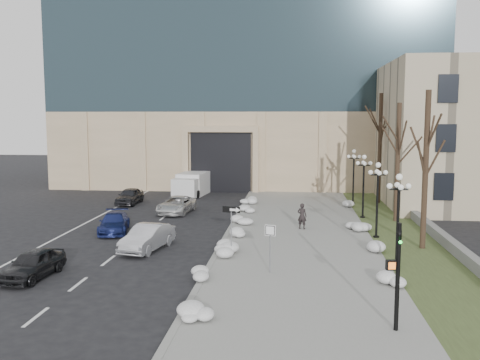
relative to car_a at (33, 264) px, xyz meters
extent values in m
plane|color=black|center=(8.98, -2.74, -0.67)|extent=(160.00, 160.00, 0.00)
cube|color=gray|center=(12.48, 11.26, -0.61)|extent=(9.00, 40.00, 0.12)
cube|color=gray|center=(7.98, 11.26, -0.60)|extent=(0.30, 40.00, 0.14)
cube|color=#3A4723|center=(18.98, 11.26, -0.62)|extent=(4.00, 40.00, 0.10)
cube|color=gray|center=(20.98, 13.26, -0.32)|extent=(0.50, 30.00, 0.70)
cube|color=tan|center=(6.98, 39.26, 3.33)|extent=(40.00, 20.00, 8.00)
cube|color=black|center=(4.98, 30.26, 2.33)|extent=(6.00, 2.50, 6.00)
cube|color=tan|center=(4.98, 28.86, 5.63)|extent=(7.50, 0.60, 0.60)
cube|color=tan|center=(1.48, 28.86, 2.33)|extent=(0.60, 0.60, 6.00)
cube|color=tan|center=(8.48, 28.86, 2.33)|extent=(0.60, 0.60, 6.00)
cube|color=black|center=(22.98, 16.26, 1.83)|extent=(1.40, 0.25, 2.00)
cube|color=black|center=(22.98, 16.26, 5.33)|extent=(1.40, 0.25, 2.00)
cube|color=black|center=(22.98, 16.26, 8.83)|extent=(1.40, 0.25, 2.00)
imported|color=black|center=(0.00, 0.00, 0.00)|extent=(1.95, 4.07, 1.34)
imported|color=#B7B9BF|center=(3.94, 5.63, 0.05)|extent=(2.42, 4.62, 1.45)
imported|color=navy|center=(0.49, 10.05, -0.04)|extent=(2.68, 4.65, 1.27)
imported|color=silver|center=(3.06, 17.29, -0.02)|extent=(2.65, 4.91, 1.31)
imported|color=#292A2E|center=(-1.92, 21.19, 0.02)|extent=(1.70, 4.09, 1.39)
imported|color=black|center=(12.74, 11.76, 0.31)|extent=(0.73, 0.60, 1.72)
cube|color=silver|center=(2.62, 28.12, 0.40)|extent=(2.98, 5.59, 2.14)
cube|color=silver|center=(2.23, 24.93, 0.29)|extent=(2.44, 1.97, 1.71)
cylinder|color=black|center=(1.20, 25.27, -0.30)|extent=(0.36, 0.78, 0.75)
cylinder|color=black|center=(3.32, 25.02, -0.30)|extent=(0.36, 0.78, 0.75)
cylinder|color=black|center=(1.75, 29.84, -0.30)|extent=(0.36, 0.78, 0.75)
cylinder|color=black|center=(3.88, 29.58, -0.30)|extent=(0.36, 0.78, 0.75)
cylinder|color=slate|center=(8.84, 4.65, 0.68)|extent=(0.06, 0.06, 2.70)
cube|color=black|center=(8.84, 4.65, 1.92)|extent=(0.97, 0.27, 0.33)
cube|color=white|center=(8.98, 4.58, 1.92)|extent=(0.46, 0.12, 0.12)
cone|color=white|center=(9.23, 4.52, 1.92)|extent=(0.29, 0.32, 0.27)
cylinder|color=slate|center=(11.05, 1.52, 0.53)|extent=(0.07, 0.07, 2.40)
cube|color=white|center=(11.05, 1.52, 1.51)|extent=(0.52, 0.17, 0.52)
cube|color=black|center=(11.05, 1.49, 1.51)|extent=(0.45, 0.12, 0.46)
cube|color=white|center=(11.04, 1.49, 1.51)|extent=(0.38, 0.11, 0.39)
cylinder|color=black|center=(15.73, -4.95, 1.30)|extent=(0.16, 0.16, 3.94)
cylinder|color=black|center=(15.73, -4.95, -0.62)|extent=(0.49, 0.49, 0.10)
imported|color=black|center=(15.73, -4.95, 2.58)|extent=(0.27, 0.90, 0.18)
sphere|color=#19E533|center=(15.75, -5.10, 2.63)|extent=(0.12, 0.12, 0.12)
cube|color=black|center=(15.48, -4.99, 1.79)|extent=(0.37, 0.24, 0.34)
cube|color=orange|center=(15.50, -5.09, 1.79)|extent=(0.25, 0.06, 0.25)
ellipsoid|color=white|center=(8.56, -4.76, -0.37)|extent=(1.10, 1.60, 0.36)
ellipsoid|color=white|center=(8.16, 0.30, -0.37)|extent=(1.10, 1.60, 0.36)
ellipsoid|color=white|center=(8.54, 4.34, -0.37)|extent=(1.10, 1.60, 0.36)
ellipsoid|color=white|center=(8.50, 8.72, -0.37)|extent=(1.10, 1.60, 0.36)
ellipsoid|color=white|center=(8.46, 13.17, -0.37)|extent=(1.10, 1.60, 0.36)
ellipsoid|color=white|center=(8.66, 17.62, -0.37)|extent=(1.10, 1.60, 0.36)
ellipsoid|color=white|center=(8.35, 21.86, -0.37)|extent=(1.10, 1.60, 0.36)
ellipsoid|color=white|center=(16.38, 0.07, -0.37)|extent=(1.10, 1.60, 0.36)
ellipsoid|color=white|center=(16.37, 5.83, -0.37)|extent=(1.10, 1.60, 0.36)
ellipsoid|color=white|center=(16.40, 11.76, -0.37)|extent=(1.10, 1.60, 0.36)
ellipsoid|color=white|center=(8.48, 5.56, -0.37)|extent=(1.10, 1.60, 0.36)
ellipsoid|color=white|center=(16.58, 20.90, -0.37)|extent=(1.10, 1.60, 0.36)
cylinder|color=black|center=(17.28, 3.26, -0.57)|extent=(0.36, 0.36, 0.20)
cylinder|color=black|center=(17.28, 3.26, 1.33)|extent=(0.14, 0.14, 4.00)
cylinder|color=black|center=(17.28, 3.26, 3.33)|extent=(0.10, 0.90, 0.10)
cylinder|color=black|center=(17.28, 3.26, 3.33)|extent=(0.90, 0.10, 0.10)
sphere|color=silver|center=(17.28, 3.26, 3.93)|extent=(0.32, 0.32, 0.32)
sphere|color=silver|center=(17.73, 3.26, 3.48)|extent=(0.28, 0.28, 0.28)
sphere|color=silver|center=(16.83, 3.26, 3.48)|extent=(0.28, 0.28, 0.28)
sphere|color=silver|center=(17.28, 3.71, 3.48)|extent=(0.28, 0.28, 0.28)
sphere|color=silver|center=(17.28, 2.81, 3.48)|extent=(0.28, 0.28, 0.28)
cylinder|color=black|center=(17.28, 9.76, -0.57)|extent=(0.36, 0.36, 0.20)
cylinder|color=black|center=(17.28, 9.76, 1.33)|extent=(0.14, 0.14, 4.00)
cylinder|color=black|center=(17.28, 9.76, 3.33)|extent=(0.10, 0.90, 0.10)
cylinder|color=black|center=(17.28, 9.76, 3.33)|extent=(0.90, 0.10, 0.10)
sphere|color=silver|center=(17.28, 9.76, 3.93)|extent=(0.32, 0.32, 0.32)
sphere|color=silver|center=(17.73, 9.76, 3.48)|extent=(0.28, 0.28, 0.28)
sphere|color=silver|center=(16.83, 9.76, 3.48)|extent=(0.28, 0.28, 0.28)
sphere|color=silver|center=(17.28, 10.21, 3.48)|extent=(0.28, 0.28, 0.28)
sphere|color=silver|center=(17.28, 9.31, 3.48)|extent=(0.28, 0.28, 0.28)
cylinder|color=black|center=(17.28, 16.26, -0.57)|extent=(0.36, 0.36, 0.20)
cylinder|color=black|center=(17.28, 16.26, 1.33)|extent=(0.14, 0.14, 4.00)
cylinder|color=black|center=(17.28, 16.26, 3.33)|extent=(0.10, 0.90, 0.10)
cylinder|color=black|center=(17.28, 16.26, 3.33)|extent=(0.90, 0.10, 0.10)
sphere|color=silver|center=(17.28, 16.26, 3.93)|extent=(0.32, 0.32, 0.32)
sphere|color=silver|center=(17.73, 16.26, 3.48)|extent=(0.28, 0.28, 0.28)
sphere|color=silver|center=(16.83, 16.26, 3.48)|extent=(0.28, 0.28, 0.28)
sphere|color=silver|center=(17.28, 16.71, 3.48)|extent=(0.28, 0.28, 0.28)
sphere|color=silver|center=(17.28, 15.81, 3.48)|extent=(0.28, 0.28, 0.28)
cylinder|color=black|center=(17.28, 22.76, -0.57)|extent=(0.36, 0.36, 0.20)
cylinder|color=black|center=(17.28, 22.76, 1.33)|extent=(0.14, 0.14, 4.00)
cylinder|color=black|center=(17.28, 22.76, 3.33)|extent=(0.10, 0.90, 0.10)
cylinder|color=black|center=(17.28, 22.76, 3.33)|extent=(0.90, 0.10, 0.10)
sphere|color=silver|center=(17.28, 22.76, 3.93)|extent=(0.32, 0.32, 0.32)
sphere|color=silver|center=(17.73, 22.76, 3.48)|extent=(0.28, 0.28, 0.28)
sphere|color=silver|center=(16.83, 22.76, 3.48)|extent=(0.28, 0.28, 0.28)
sphere|color=silver|center=(17.28, 23.21, 3.48)|extent=(0.28, 0.28, 0.28)
sphere|color=silver|center=(17.28, 22.31, 3.48)|extent=(0.28, 0.28, 0.28)
cylinder|color=black|center=(19.48, 7.26, 3.83)|extent=(0.32, 0.32, 9.00)
cylinder|color=black|center=(19.48, 15.26, 3.58)|extent=(0.32, 0.32, 8.50)
cylinder|color=black|center=(19.48, 23.26, 4.08)|extent=(0.32, 0.32, 9.50)
camera|label=1|loc=(12.06, -23.31, 6.88)|focal=40.00mm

